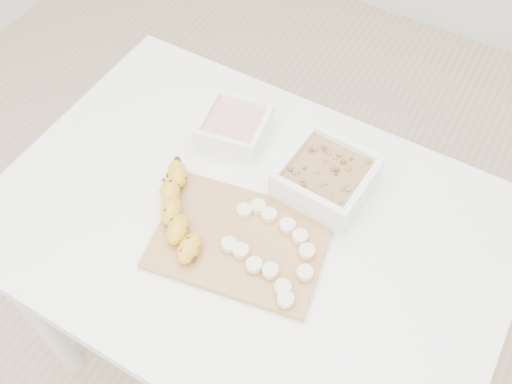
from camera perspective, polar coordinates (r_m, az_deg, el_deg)
The scene contains 7 objects.
ground at distance 1.79m, azimuth -0.50°, elevation -15.96°, with size 3.50×3.50×0.00m, color #C6AD89.
table at distance 1.19m, azimuth -0.73°, elevation -5.37°, with size 1.00×0.70×0.75m.
bowl_yogurt at distance 1.22m, azimuth -2.16°, elevation 6.48°, with size 0.15×0.15×0.06m.
bowl_granola at distance 1.13m, azimuth 7.04°, elevation 1.39°, with size 0.17×0.17×0.08m.
cutting_board at distance 1.08m, azimuth -1.59°, elevation -4.95°, with size 0.32×0.23×0.01m, color #B5854B.
banana at distance 1.09m, azimuth -7.67°, elevation -2.04°, with size 0.06×0.23×0.04m, color gold, non-canonical shape.
banana_slices at distance 1.05m, azimuth 1.57°, elevation -5.63°, with size 0.19×0.18×0.02m.
Camera 1 is at (0.31, -0.51, 1.68)m, focal length 40.00 mm.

